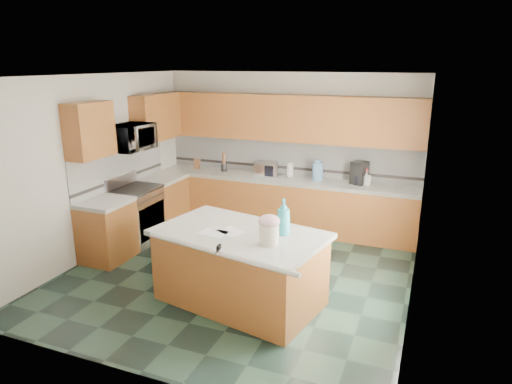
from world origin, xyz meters
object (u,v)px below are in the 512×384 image
at_px(island_top, 240,234).
at_px(coffee_maker, 359,173).
at_px(knife_block, 197,164).
at_px(treat_jar, 269,234).
at_px(toaster_oven, 266,169).
at_px(soap_bottle_island, 284,217).
at_px(island_base, 240,269).

bearing_deg(island_top, coffee_maker, 82.31).
bearing_deg(knife_block, treat_jar, -61.27).
relative_size(island_top, toaster_oven, 5.04).
xyz_separation_m(island_top, soap_bottle_island, (0.51, 0.11, 0.24)).
bearing_deg(island_top, treat_jar, -15.21).
height_order(treat_jar, toaster_oven, treat_jar).
distance_m(soap_bottle_island, knife_block, 3.66).
relative_size(island_base, coffee_maker, 5.01).
bearing_deg(treat_jar, soap_bottle_island, 63.26).
bearing_deg(soap_bottle_island, toaster_oven, 99.58).
bearing_deg(toaster_oven, treat_jar, -81.59).
distance_m(island_top, soap_bottle_island, 0.58).
bearing_deg(soap_bottle_island, knife_block, 119.73).
xyz_separation_m(island_base, coffee_maker, (0.95, 2.75, 0.68)).
xyz_separation_m(island_top, knife_block, (-2.06, 2.72, 0.13)).
distance_m(island_top, knife_block, 3.41).
bearing_deg(coffee_maker, toaster_oven, -157.04).
height_order(island_top, treat_jar, treat_jar).
distance_m(island_base, knife_block, 3.46).
bearing_deg(island_top, toaster_oven, 115.32).
bearing_deg(toaster_oven, coffee_maker, -11.46).
height_order(island_top, knife_block, knife_block).
height_order(treat_jar, coffee_maker, coffee_maker).
relative_size(island_base, toaster_oven, 4.79).
height_order(treat_jar, knife_block, treat_jar).
xyz_separation_m(island_base, treat_jar, (0.45, -0.23, 0.61)).
relative_size(island_base, knife_block, 9.75).
distance_m(soap_bottle_island, coffee_maker, 2.68).
height_order(soap_bottle_island, coffee_maker, soap_bottle_island).
xyz_separation_m(island_base, toaster_oven, (-0.67, 2.72, 0.60)).
xyz_separation_m(soap_bottle_island, knife_block, (-2.57, 2.61, -0.12)).
height_order(island_base, island_top, island_top).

